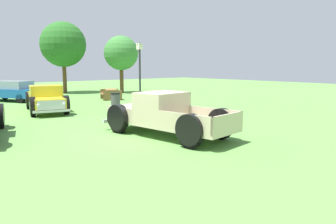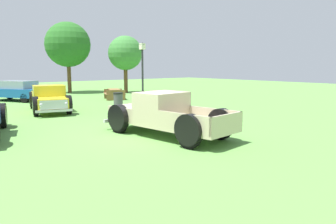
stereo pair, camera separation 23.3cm
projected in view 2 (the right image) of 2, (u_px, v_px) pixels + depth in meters
The scene contains 9 objects.
ground_plane at pixel (142, 134), 12.33m from camera, with size 80.00×80.00×0.00m, color #5B9342.
pickup_truck_foreground at pixel (161, 114), 12.13m from camera, with size 2.61×5.47×1.61m.
pickup_truck_behind_left at pixel (50, 99), 17.99m from camera, with size 2.91×5.16×1.49m.
sedan_distant_a at pixel (17, 90), 23.61m from camera, with size 3.79×4.72×1.47m.
lamp_post_near at pixel (143, 74), 19.63m from camera, with size 0.36×0.36×3.96m.
picnic_table at pixel (114, 93), 24.74m from camera, with size 2.05×2.23×0.78m.
trash_can at pixel (118, 100), 19.81m from camera, with size 0.59×0.59×0.95m.
oak_tree_east at pixel (125, 53), 30.27m from camera, with size 3.20×3.20×5.32m.
oak_tree_west at pixel (68, 45), 30.12m from camera, with size 4.17×4.17×6.58m.
Camera 2 is at (-6.93, -9.94, 2.61)m, focal length 34.58 mm.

